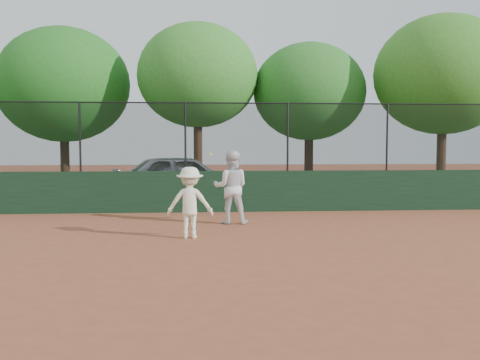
{
  "coord_description": "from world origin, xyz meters",
  "views": [
    {
      "loc": [
        -0.1,
        -9.61,
        2.03
      ],
      "look_at": [
        0.8,
        2.2,
        1.2
      ],
      "focal_mm": 40.0,
      "sensor_mm": 36.0,
      "label": 1
    }
  ],
  "objects": [
    {
      "name": "ground",
      "position": [
        0.0,
        0.0,
        0.0
      ],
      "size": [
        80.0,
        80.0,
        0.0
      ],
      "primitive_type": "plane",
      "color": "#9F5133",
      "rests_on": "ground"
    },
    {
      "name": "grass_strip",
      "position": [
        0.0,
        12.0,
        0.0
      ],
      "size": [
        36.0,
        12.0,
        0.01
      ],
      "primitive_type": "cube",
      "color": "#264816",
      "rests_on": "ground"
    },
    {
      "name": "back_wall",
      "position": [
        0.0,
        6.0,
        0.6
      ],
      "size": [
        26.0,
        0.2,
        1.2
      ],
      "primitive_type": "cube",
      "color": "#16321D",
      "rests_on": "ground"
    },
    {
      "name": "tree_4",
      "position": [
        9.4,
        10.74,
        4.66
      ],
      "size": [
        5.38,
        4.89,
        6.99
      ],
      "color": "#4D301B",
      "rests_on": "ground"
    },
    {
      "name": "tree_3",
      "position": [
        4.37,
        11.97,
        4.08
      ],
      "size": [
        4.58,
        4.16,
        6.07
      ],
      "color": "#372112",
      "rests_on": "ground"
    },
    {
      "name": "player_main",
      "position": [
        -0.3,
        1.72,
        0.76
      ],
      "size": [
        1.02,
        0.71,
        1.81
      ],
      "color": "white",
      "rests_on": "ground"
    },
    {
      "name": "tree_1",
      "position": [
        -5.54,
        12.54,
        4.34
      ],
      "size": [
        5.33,
        4.84,
        6.65
      ],
      "color": "#3D2715",
      "rests_on": "ground"
    },
    {
      "name": "tree_2",
      "position": [
        -0.15,
        11.57,
        4.65
      ],
      "size": [
        4.73,
        4.3,
        6.7
      ],
      "color": "#4B2E1A",
      "rests_on": "ground"
    },
    {
      "name": "player_second",
      "position": [
        0.69,
        3.7,
        0.92
      ],
      "size": [
        0.95,
        0.77,
        1.83
      ],
      "primitive_type": "imported",
      "rotation": [
        0.0,
        0.0,
        3.06
      ],
      "color": "silver",
      "rests_on": "ground"
    },
    {
      "name": "parked_car",
      "position": [
        -0.63,
        8.51,
        0.82
      ],
      "size": [
        5.11,
        2.78,
        1.65
      ],
      "primitive_type": "imported",
      "rotation": [
        0.0,
        0.0,
        1.75
      ],
      "color": "#ABB0B5",
      "rests_on": "ground"
    },
    {
      "name": "fence_assembly",
      "position": [
        -0.03,
        6.0,
        2.24
      ],
      "size": [
        26.0,
        0.06,
        2.0
      ],
      "color": "black",
      "rests_on": "back_wall"
    }
  ]
}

